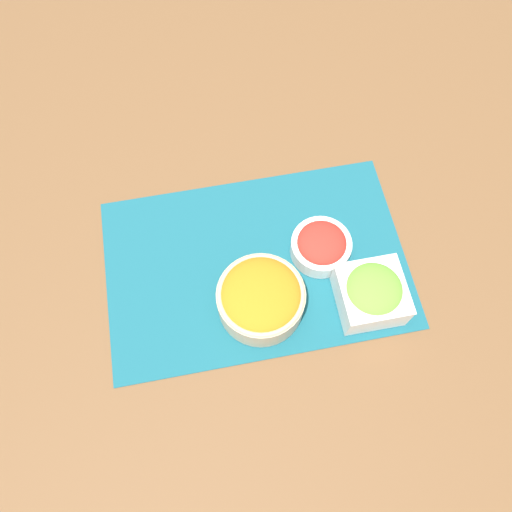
{
  "coord_description": "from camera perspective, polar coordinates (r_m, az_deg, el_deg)",
  "views": [
    {
      "loc": [
        0.07,
        0.37,
        0.87
      ],
      "look_at": [
        0.0,
        0.0,
        0.03
      ],
      "focal_mm": 35.0,
      "sensor_mm": 36.0,
      "label": 1
    }
  ],
  "objects": [
    {
      "name": "ground_plane",
      "position": [
        0.94,
        0.0,
        -0.85
      ],
      "size": [
        3.0,
        3.0,
        0.0
      ],
      "primitive_type": "plane",
      "color": "brown"
    },
    {
      "name": "placemat",
      "position": [
        0.94,
        0.0,
        -0.8
      ],
      "size": [
        0.56,
        0.37,
        0.0
      ],
      "color": "#195B6B",
      "rests_on": "ground_plane"
    },
    {
      "name": "tomato_bowl",
      "position": [
        0.93,
        7.39,
        1.46
      ],
      "size": [
        0.11,
        0.11,
        0.06
      ],
      "color": "white",
      "rests_on": "placemat"
    },
    {
      "name": "carrot_bowl",
      "position": [
        0.87,
        0.56,
        -4.8
      ],
      "size": [
        0.15,
        0.15,
        0.08
      ],
      "color": "#C6B28E",
      "rests_on": "placemat"
    },
    {
      "name": "lettuce_bowl",
      "position": [
        0.9,
        13.05,
        -4.2
      ],
      "size": [
        0.11,
        0.11,
        0.08
      ],
      "color": "white",
      "rests_on": "placemat"
    }
  ]
}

